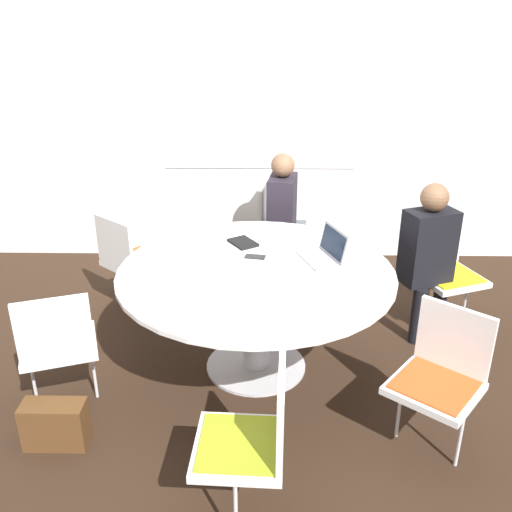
% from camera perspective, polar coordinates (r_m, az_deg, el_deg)
% --- Properties ---
extents(ground_plane, '(16.00, 16.00, 0.00)m').
position_cam_1_polar(ground_plane, '(4.08, -0.00, -10.98)').
color(ground_plane, black).
extents(wall_back, '(8.00, 0.07, 2.70)m').
position_cam_1_polar(wall_back, '(5.41, 0.38, 13.51)').
color(wall_back, silver).
rests_on(wall_back, ground_plane).
extents(conference_table, '(1.81, 1.81, 0.75)m').
position_cam_1_polar(conference_table, '(3.76, -0.00, -3.24)').
color(conference_table, '#B7B7BC').
rests_on(conference_table, ground_plane).
extents(chair_0, '(0.56, 0.55, 0.85)m').
position_cam_1_polar(chair_0, '(4.58, 18.45, -0.95)').
color(chair_0, silver).
rests_on(chair_0, ground_plane).
extents(chair_1, '(0.48, 0.50, 0.85)m').
position_cam_1_polar(chair_1, '(5.24, 2.18, 3.46)').
color(chair_1, silver).
rests_on(chair_1, ground_plane).
extents(chair_2, '(0.61, 0.60, 0.85)m').
position_cam_1_polar(chair_2, '(4.62, -12.53, -0.02)').
color(chair_2, silver).
rests_on(chair_2, ground_plane).
extents(chair_3, '(0.55, 0.54, 0.85)m').
position_cam_1_polar(chair_3, '(3.62, -19.24, -8.01)').
color(chair_3, silver).
rests_on(chair_3, ground_plane).
extents(chair_4, '(0.44, 0.46, 0.85)m').
position_cam_1_polar(chair_4, '(2.78, -0.30, -17.52)').
color(chair_4, silver).
rests_on(chair_4, ground_plane).
extents(chair_5, '(0.61, 0.60, 0.85)m').
position_cam_1_polar(chair_5, '(3.33, 18.02, -10.94)').
color(chair_5, silver).
rests_on(chair_5, ground_plane).
extents(person_0, '(0.41, 0.34, 1.20)m').
position_cam_1_polar(person_0, '(4.31, 16.90, 0.51)').
color(person_0, black).
rests_on(person_0, ground_plane).
extents(person_1, '(0.30, 0.39, 1.20)m').
position_cam_1_polar(person_1, '(4.93, 2.79, 4.57)').
color(person_1, '#231E28').
rests_on(person_1, ground_plane).
extents(laptop, '(0.33, 0.39, 0.21)m').
position_cam_1_polar(laptop, '(3.86, 6.99, 0.42)').
color(laptop, '#99999E').
rests_on(laptop, conference_table).
extents(spiral_notebook, '(0.24, 0.26, 0.02)m').
position_cam_1_polar(spiral_notebook, '(4.10, -1.32, 1.35)').
color(spiral_notebook, black).
rests_on(spiral_notebook, conference_table).
extents(coffee_cup, '(0.07, 0.07, 0.09)m').
position_cam_1_polar(coffee_cup, '(3.62, -3.28, -1.30)').
color(coffee_cup, white).
rests_on(coffee_cup, conference_table).
extents(cell_phone, '(0.15, 0.09, 0.01)m').
position_cam_1_polar(cell_phone, '(3.89, -0.08, -0.07)').
color(cell_phone, black).
rests_on(cell_phone, conference_table).
extents(handbag, '(0.36, 0.16, 0.28)m').
position_cam_1_polar(handbag, '(3.58, -19.44, -15.59)').
color(handbag, '#513319').
rests_on(handbag, ground_plane).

